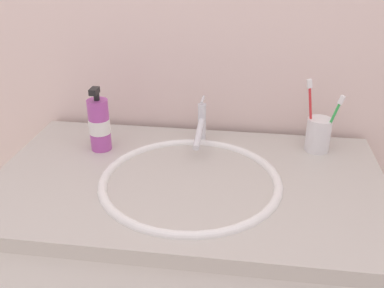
# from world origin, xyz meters

# --- Properties ---
(tiled_wall_back) EXTENTS (2.19, 0.04, 2.40)m
(tiled_wall_back) POSITION_xyz_m (0.00, 0.34, 1.20)
(tiled_wall_back) COLOR beige
(tiled_wall_back) RESTS_ON ground
(sink_basin) EXTENTS (0.46, 0.46, 0.12)m
(sink_basin) POSITION_xyz_m (0.01, -0.02, 0.86)
(sink_basin) COLOR white
(sink_basin) RESTS_ON vanity_counter
(faucet) EXTENTS (0.02, 0.18, 0.13)m
(faucet) POSITION_xyz_m (0.01, 0.19, 0.96)
(faucet) COLOR silver
(faucet) RESTS_ON sink_basin
(toothbrush_cup) EXTENTS (0.07, 0.07, 0.10)m
(toothbrush_cup) POSITION_xyz_m (0.34, 0.20, 0.95)
(toothbrush_cup) COLOR white
(toothbrush_cup) RESTS_ON vanity_counter
(toothbrush_green) EXTENTS (0.05, 0.03, 0.17)m
(toothbrush_green) POSITION_xyz_m (0.37, 0.18, 1.01)
(toothbrush_green) COLOR green
(toothbrush_green) RESTS_ON toothbrush_cup
(toothbrush_red) EXTENTS (0.04, 0.02, 0.21)m
(toothbrush_red) POSITION_xyz_m (0.31, 0.20, 1.02)
(toothbrush_red) COLOR red
(toothbrush_red) RESTS_ON toothbrush_cup
(soap_dispenser) EXTENTS (0.06, 0.06, 0.19)m
(soap_dispenser) POSITION_xyz_m (-0.27, 0.12, 0.98)
(soap_dispenser) COLOR #B24CA5
(soap_dispenser) RESTS_ON vanity_counter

